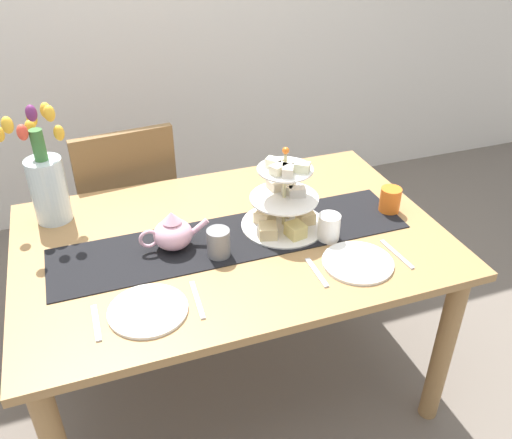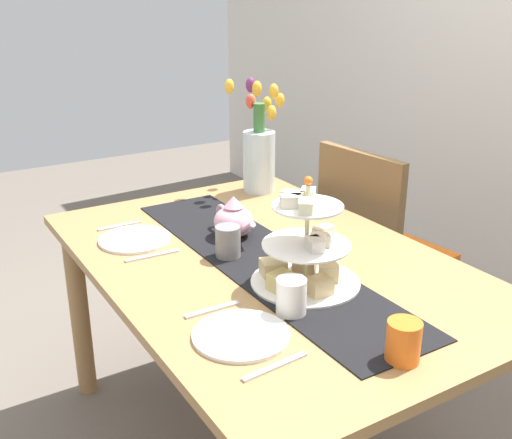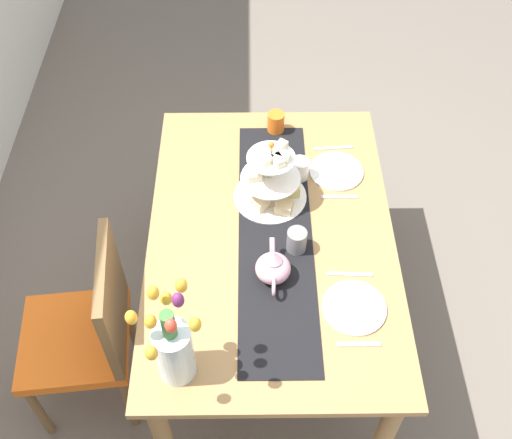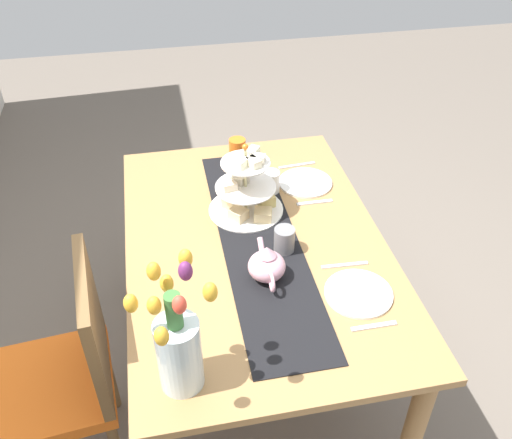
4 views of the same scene
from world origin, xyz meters
TOP-DOWN VIEW (x-y plane):
  - ground_plane at (0.00, 0.00)m, footprint 8.00×8.00m
  - dining_table at (0.00, 0.00)m, footprint 1.46×0.96m
  - chair_left at (-0.29, 0.71)m, footprint 0.46×0.46m
  - table_runner at (0.00, -0.02)m, footprint 1.23×0.29m
  - tiered_cake_stand at (0.19, -0.00)m, footprint 0.30×0.30m
  - teapot at (-0.20, 0.00)m, footprint 0.24×0.13m
  - tulip_vase at (-0.57, 0.33)m, footprint 0.22×0.23m
  - dinner_plate_left at (-0.34, -0.29)m, footprint 0.23×0.23m
  - fork_left at (-0.49, -0.29)m, footprint 0.02×0.15m
  - knife_left at (-0.20, -0.29)m, footprint 0.02×0.17m
  - dinner_plate_right at (0.34, -0.29)m, footprint 0.23×0.23m
  - fork_right at (0.19, -0.29)m, footprint 0.02×0.15m
  - knife_right at (0.48, -0.29)m, footprint 0.03×0.17m
  - mug_grey at (-0.07, -0.09)m, footprint 0.08×0.08m
  - mug_white_text at (0.31, -0.13)m, footprint 0.08×0.08m
  - mug_orange at (0.60, -0.04)m, footprint 0.08×0.08m

SIDE VIEW (x-z plane):
  - ground_plane at x=0.00m, z-range 0.00..0.00m
  - chair_left at x=-0.29m, z-range 0.05..0.96m
  - dining_table at x=0.00m, z-range 0.26..0.98m
  - table_runner at x=0.00m, z-range 0.72..0.73m
  - fork_left at x=-0.49m, z-range 0.72..0.73m
  - knife_left at x=-0.20m, z-range 0.72..0.73m
  - fork_right at x=0.19m, z-range 0.72..0.73m
  - knife_right at x=0.48m, z-range 0.72..0.73m
  - dinner_plate_left at x=-0.34m, z-range 0.72..0.73m
  - dinner_plate_right at x=0.34m, z-range 0.72..0.73m
  - mug_white_text at x=0.31m, z-range 0.72..0.82m
  - mug_orange at x=0.60m, z-range 0.72..0.82m
  - mug_grey at x=-0.07m, z-range 0.73..0.82m
  - teapot at x=-0.20m, z-range 0.71..0.85m
  - tiered_cake_stand at x=0.19m, z-range 0.66..0.97m
  - tulip_vase at x=-0.57m, z-range 0.66..1.11m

